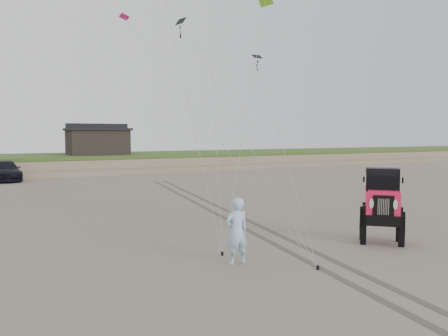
{
  "coord_description": "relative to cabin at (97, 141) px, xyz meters",
  "views": [
    {
      "loc": [
        -7.99,
        -11.41,
        3.83
      ],
      "look_at": [
        -0.37,
        3.0,
        2.6
      ],
      "focal_mm": 35.0,
      "sensor_mm": 36.0,
      "label": 1
    }
  ],
  "objects": [
    {
      "name": "kite_flock",
      "position": [
        -0.47,
        -28.83,
        6.9
      ],
      "size": [
        7.55,
        5.84,
        4.65
      ],
      "color": "black",
      "rests_on": "ground"
    },
    {
      "name": "truck_c",
      "position": [
        -9.25,
        -7.48,
        -2.41
      ],
      "size": [
        2.66,
        5.83,
        1.65
      ],
      "primitive_type": "imported",
      "rotation": [
        0.0,
        0.0,
        0.06
      ],
      "color": "black",
      "rests_on": "ground"
    },
    {
      "name": "jeep",
      "position": [
        2.05,
        -37.56,
        -2.17
      ],
      "size": [
        5.72,
        5.82,
        2.13
      ],
      "primitive_type": null,
      "rotation": [
        0.0,
        0.0,
        -0.76
      ],
      "color": "#F51949",
      "rests_on": "ground"
    },
    {
      "name": "cabin",
      "position": [
        0.0,
        0.0,
        0.0
      ],
      "size": [
        6.4,
        5.4,
        3.35
      ],
      "color": "black",
      "rests_on": "dune_ridge"
    },
    {
      "name": "tire_tracks",
      "position": [
        0.0,
        -29.0,
        -3.23
      ],
      "size": [
        5.22,
        29.74,
        0.01
      ],
      "color": "#4C443D",
      "rests_on": "ground"
    },
    {
      "name": "stake_aux",
      "position": [
        -1.93,
        -38.89,
        -3.18
      ],
      "size": [
        0.08,
        0.08,
        0.12
      ],
      "primitive_type": "cylinder",
      "color": "black",
      "rests_on": "ground"
    },
    {
      "name": "man",
      "position": [
        -3.7,
        -37.33,
        -2.24
      ],
      "size": [
        0.73,
        0.48,
        1.99
      ],
      "primitive_type": "imported",
      "rotation": [
        0.0,
        0.0,
        3.13
      ],
      "color": "#95B6E7",
      "rests_on": "ground"
    },
    {
      "name": "stake_main",
      "position": [
        -3.65,
        -36.31,
        -3.18
      ],
      "size": [
        0.08,
        0.08,
        0.12
      ],
      "primitive_type": "cylinder",
      "color": "black",
      "rests_on": "ground"
    },
    {
      "name": "ground",
      "position": [
        -2.0,
        -37.0,
        -3.24
      ],
      "size": [
        160.0,
        160.0,
        0.0
      ],
      "primitive_type": "plane",
      "color": "#6B6054",
      "rests_on": "ground"
    },
    {
      "name": "dune_ridge",
      "position": [
        -2.0,
        0.5,
        -2.42
      ],
      "size": [
        160.0,
        14.25,
        1.73
      ],
      "color": "#7A6B54",
      "rests_on": "ground"
    }
  ]
}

